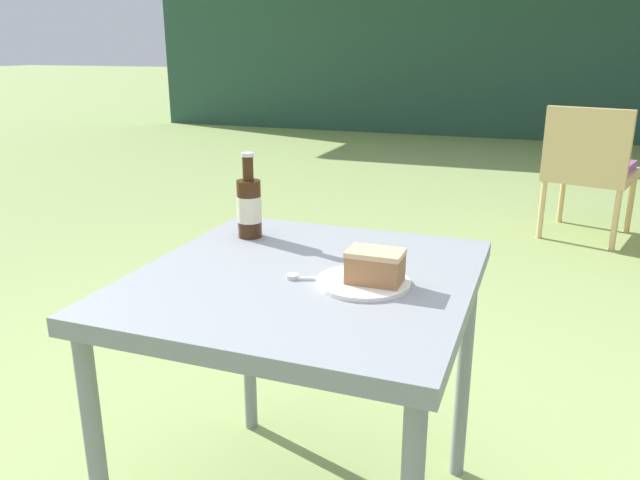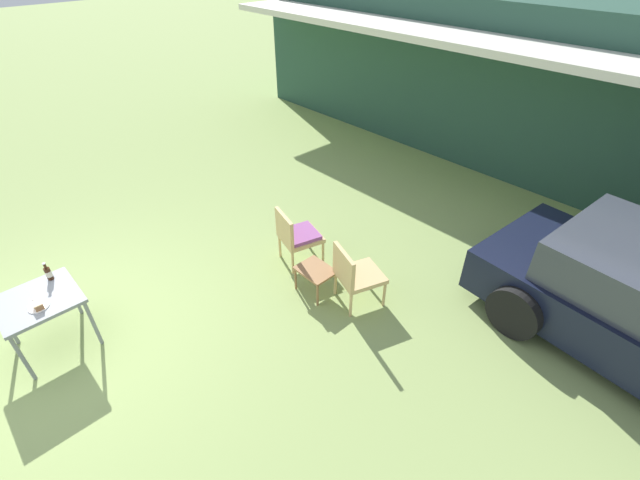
# 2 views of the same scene
# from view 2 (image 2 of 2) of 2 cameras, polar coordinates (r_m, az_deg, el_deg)

# --- Properties ---
(ground_plane) EXTENTS (60.00, 60.00, 0.00)m
(ground_plane) POSITION_cam_2_polar(r_m,az_deg,el_deg) (5.91, -31.30, -11.64)
(ground_plane) COLOR #8CA35B
(cabin_building) EXTENTS (11.36, 4.45, 2.95)m
(cabin_building) POSITION_cam_2_polar(r_m,az_deg,el_deg) (10.20, 23.63, 19.81)
(cabin_building) COLOR #284C3D
(cabin_building) RESTS_ON ground_plane
(wicker_chair_cushioned) EXTENTS (0.61, 0.64, 0.84)m
(wicker_chair_cushioned) POSITION_cam_2_polar(r_m,az_deg,el_deg) (5.90, -3.15, 0.74)
(wicker_chair_cushioned) COLOR tan
(wicker_chair_cushioned) RESTS_ON ground_plane
(wicker_chair_plain) EXTENTS (0.64, 0.66, 0.84)m
(wicker_chair_plain) POSITION_cam_2_polar(r_m,az_deg,el_deg) (5.26, 4.60, -4.42)
(wicker_chair_plain) COLOR tan
(wicker_chair_plain) RESTS_ON ground_plane
(garden_side_table) EXTENTS (0.47, 0.37, 0.37)m
(garden_side_table) POSITION_cam_2_polar(r_m,az_deg,el_deg) (5.48, -0.61, -4.33)
(garden_side_table) COLOR #996B42
(garden_side_table) RESTS_ON ground_plane
(patio_table) EXTENTS (0.74, 0.79, 0.70)m
(patio_table) POSITION_cam_2_polar(r_m,az_deg,el_deg) (5.52, -33.31, -7.15)
(patio_table) COLOR gray
(patio_table) RESTS_ON ground_plane
(cake_on_plate) EXTENTS (0.20, 0.20, 0.08)m
(cake_on_plate) POSITION_cam_2_polar(r_m,az_deg,el_deg) (5.33, -33.44, -7.33)
(cake_on_plate) COLOR white
(cake_on_plate) RESTS_ON patio_table
(cola_bottle_near) EXTENTS (0.07, 0.07, 0.23)m
(cola_bottle_near) POSITION_cam_2_polar(r_m,az_deg,el_deg) (5.64, -32.47, -3.76)
(cola_bottle_near) COLOR #381E0F
(cola_bottle_near) RESTS_ON patio_table
(fork) EXTENTS (0.17, 0.07, 0.01)m
(fork) POSITION_cam_2_polar(r_m,az_deg,el_deg) (5.41, -33.50, -7.07)
(fork) COLOR silver
(fork) RESTS_ON patio_table
(loose_bottle_cap) EXTENTS (0.03, 0.03, 0.01)m
(loose_bottle_cap) POSITION_cam_2_polar(r_m,az_deg,el_deg) (5.49, -34.00, -6.64)
(loose_bottle_cap) COLOR silver
(loose_bottle_cap) RESTS_ON patio_table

